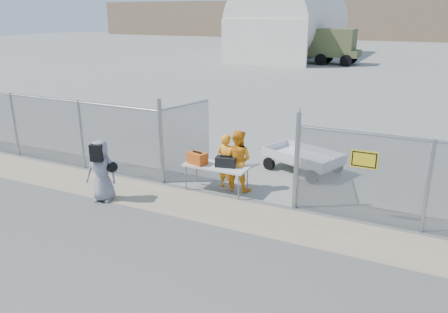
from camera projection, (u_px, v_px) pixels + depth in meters
The scene contains 14 objects.
ground at pixel (187, 224), 10.33m from camera, with size 160.00×160.00×0.00m, color #424242.
tarmac_inside at pixel (388, 60), 46.23m from camera, with size 160.00×80.00×0.01m, color gray.
dirt_strip at pixel (207, 208), 11.18m from camera, with size 44.00×1.60×0.01m, color tan.
distant_hills at pixel (446, 14), 73.54m from camera, with size 140.00×6.00×9.00m, color #7F684F, non-canonical shape.
chain_link_fence at pixel (224, 156), 11.69m from camera, with size 40.00×0.20×2.20m, color gray, non-canonical shape.
quonset_hangar at pixel (293, 20), 47.40m from camera, with size 9.00×18.00×8.00m, color silver, non-canonical shape.
folding_table at pixel (217, 178), 12.15m from camera, with size 1.81×0.75×0.77m, color silver, non-canonical shape.
orange_bag at pixel (197, 158), 12.09m from camera, with size 0.51×0.34×0.32m, color #D15416.
black_duffel at pixel (226, 162), 11.89m from camera, with size 0.56×0.33×0.27m, color black.
security_worker_left at pixel (226, 161), 12.23m from camera, with size 0.58×0.38×1.60m, color orange.
security_worker_right at pixel (237, 160), 12.10m from camera, with size 0.85×0.66×1.74m, color orange.
visitor at pixel (102, 171), 11.42m from camera, with size 0.81×0.53×1.66m, color gray.
utility_trailer at pixel (303, 160), 13.68m from camera, with size 3.02×1.55×0.73m, color silver, non-canonical shape.
military_truck at pixel (323, 46), 42.11m from camera, with size 6.96×2.57×3.32m, color #535A32, non-canonical shape.
Camera 1 is at (4.83, -7.99, 4.77)m, focal length 35.00 mm.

